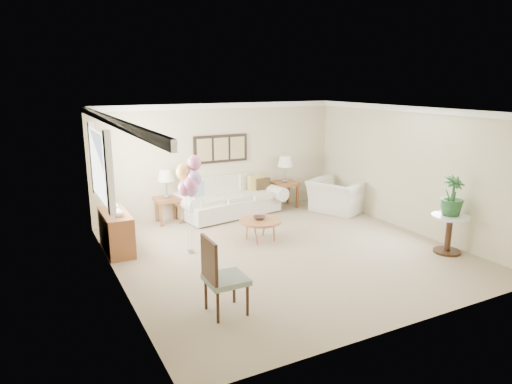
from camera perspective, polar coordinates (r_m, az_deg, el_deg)
ground_plane at (r=8.58m, az=3.64°, el=-7.46°), size 6.00×6.00×0.00m
room_shell at (r=8.16m, az=2.82°, el=3.33°), size 6.04×6.04×2.60m
wall_art_triptych at (r=10.76m, az=-4.41°, el=5.41°), size 1.35×0.06×0.65m
sofa at (r=10.76m, az=-3.29°, el=-0.99°), size 2.68×1.32×0.94m
end_table_left at (r=10.30m, az=-11.03°, el=-1.20°), size 0.54×0.49×0.58m
end_table_right at (r=11.42m, az=3.63°, el=0.76°), size 0.59×0.54×0.65m
lamp_left at (r=10.17m, az=-11.17°, el=1.94°), size 0.36×0.36×0.63m
lamp_right at (r=11.30m, az=3.67°, el=3.74°), size 0.37×0.37×0.65m
coffee_table at (r=9.03m, az=0.55°, el=-3.70°), size 0.85×0.85×0.43m
decor_bowl at (r=9.04m, az=0.43°, el=-3.25°), size 0.33×0.33×0.06m
armchair at (r=11.17m, az=10.06°, el=-0.52°), size 1.43×1.51×0.78m
side_table at (r=9.07m, az=23.03°, el=-3.78°), size 0.66×0.66×0.72m
potted_plant at (r=8.94m, az=23.32°, el=-0.41°), size 0.43×0.43×0.73m
accent_chair at (r=6.22m, az=-4.47°, el=-10.25°), size 0.54×0.54×1.10m
credenza at (r=8.89m, az=-17.08°, el=-4.78°), size 0.46×1.20×0.74m
vase_white at (r=8.48m, az=-16.79°, el=-2.36°), size 0.19×0.19×0.19m
vase_sage at (r=8.96m, az=-17.41°, el=-1.53°), size 0.22×0.22×0.19m
balloon_cluster at (r=8.20m, az=-8.29°, el=1.54°), size 0.48×0.46×1.81m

